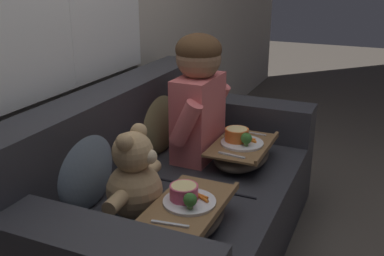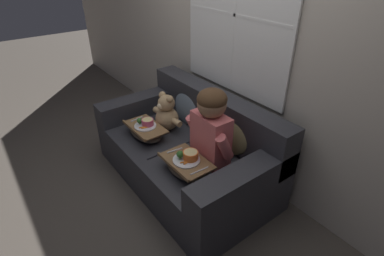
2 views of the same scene
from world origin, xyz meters
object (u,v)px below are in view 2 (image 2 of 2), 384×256
at_px(child_figure, 211,124).
at_px(couch, 189,151).
at_px(throw_pillow_behind_child, 233,132).
at_px(lap_tray_teddy, 146,130).
at_px(throw_pillow_behind_teddy, 188,104).
at_px(teddy_bear, 166,114).
at_px(lap_tray_child, 187,165).

bearing_deg(child_figure, couch, 176.06).
distance_m(throw_pillow_behind_child, lap_tray_teddy, 0.86).
height_order(throw_pillow_behind_child, lap_tray_teddy, throw_pillow_behind_child).
bearing_deg(child_figure, throw_pillow_behind_child, 90.00).
height_order(couch, throw_pillow_behind_teddy, couch).
height_order(throw_pillow_behind_child, throw_pillow_behind_teddy, throw_pillow_behind_child).
relative_size(throw_pillow_behind_teddy, child_figure, 0.64).
height_order(teddy_bear, lap_tray_teddy, teddy_bear).
bearing_deg(lap_tray_teddy, throw_pillow_behind_child, 37.02).
height_order(couch, teddy_bear, couch).
relative_size(child_figure, lap_tray_teddy, 1.53).
distance_m(couch, child_figure, 0.59).
distance_m(throw_pillow_behind_teddy, lap_tray_child, 0.86).
xyz_separation_m(throw_pillow_behind_child, throw_pillow_behind_teddy, (-0.68, 0.00, 0.00)).
relative_size(throw_pillow_behind_teddy, lap_tray_child, 0.99).
xyz_separation_m(throw_pillow_behind_child, lap_tray_child, (0.00, -0.51, -0.13)).
height_order(throw_pillow_behind_child, lap_tray_child, throw_pillow_behind_child).
bearing_deg(couch, teddy_bear, -175.35).
distance_m(teddy_bear, lap_tray_child, 0.73).
bearing_deg(lap_tray_child, teddy_bear, 160.22).
xyz_separation_m(couch, child_figure, (0.34, -0.02, 0.48)).
height_order(throw_pillow_behind_teddy, teddy_bear, throw_pillow_behind_teddy).
xyz_separation_m(couch, teddy_bear, (-0.34, -0.03, 0.27)).
height_order(couch, throw_pillow_behind_child, couch).
height_order(couch, lap_tray_child, couch).
xyz_separation_m(throw_pillow_behind_teddy, lap_tray_teddy, (-0.00, -0.51, -0.13)).
relative_size(throw_pillow_behind_child, child_figure, 0.64).
relative_size(throw_pillow_behind_child, teddy_bear, 1.03).
xyz_separation_m(couch, throw_pillow_behind_child, (0.34, 0.24, 0.30)).
bearing_deg(lap_tray_teddy, couch, 38.72).
relative_size(couch, lap_tray_child, 4.13).
bearing_deg(teddy_bear, throw_pillow_behind_child, 21.51).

